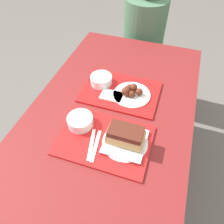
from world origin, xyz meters
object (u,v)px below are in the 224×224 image
at_px(bowl_coleslaw_near, 80,121).
at_px(person_seated_across, 144,29).
at_px(brisket_sandwich_plate, 125,138).
at_px(tray_near, 104,140).
at_px(tray_far, 120,92).
at_px(bowl_coleslaw_far, 101,79).
at_px(wings_plate_far, 131,92).

xyz_separation_m(bowl_coleslaw_near, person_seated_across, (0.07, 1.11, -0.06)).
relative_size(bowl_coleslaw_near, brisket_sandwich_plate, 0.59).
xyz_separation_m(tray_near, tray_far, (-0.03, 0.34, 0.00)).
bearing_deg(tray_far, bowl_coleslaw_far, 166.63).
bearing_deg(tray_near, tray_far, 94.26).
bearing_deg(wings_plate_far, bowl_coleslaw_far, 168.39).
height_order(tray_near, bowl_coleslaw_near, bowl_coleslaw_near).
distance_m(tray_near, tray_far, 0.34).
relative_size(tray_near, wings_plate_far, 2.06).
relative_size(tray_far, brisket_sandwich_plate, 2.04).
bearing_deg(tray_far, tray_near, -85.74).
xyz_separation_m(bowl_coleslaw_near, wings_plate_far, (0.18, 0.28, -0.01)).
height_order(brisket_sandwich_plate, wings_plate_far, brisket_sandwich_plate).
relative_size(tray_far, person_seated_across, 0.59).
bearing_deg(bowl_coleslaw_far, tray_far, -13.37).
relative_size(brisket_sandwich_plate, bowl_coleslaw_far, 1.69).
bearing_deg(bowl_coleslaw_near, bowl_coleslaw_far, 91.86).
bearing_deg(bowl_coleslaw_near, brisket_sandwich_plate, -8.61).
distance_m(tray_near, person_seated_across, 1.16).
height_order(tray_near, bowl_coleslaw_far, bowl_coleslaw_far).
relative_size(brisket_sandwich_plate, person_seated_across, 0.29).
xyz_separation_m(bowl_coleslaw_near, brisket_sandwich_plate, (0.24, -0.04, 0.01)).
bearing_deg(wings_plate_far, person_seated_across, 97.36).
distance_m(bowl_coleslaw_near, brisket_sandwich_plate, 0.24).
height_order(bowl_coleslaw_far, person_seated_across, person_seated_across).
bearing_deg(person_seated_across, bowl_coleslaw_near, -93.87).
xyz_separation_m(tray_far, bowl_coleslaw_near, (-0.12, -0.29, 0.03)).
xyz_separation_m(brisket_sandwich_plate, wings_plate_far, (-0.06, 0.32, -0.02)).
bearing_deg(tray_far, person_seated_across, 92.86).
relative_size(brisket_sandwich_plate, wings_plate_far, 1.01).
distance_m(brisket_sandwich_plate, bowl_coleslaw_far, 0.44).
xyz_separation_m(brisket_sandwich_plate, bowl_coleslaw_far, (-0.25, 0.36, -0.01)).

